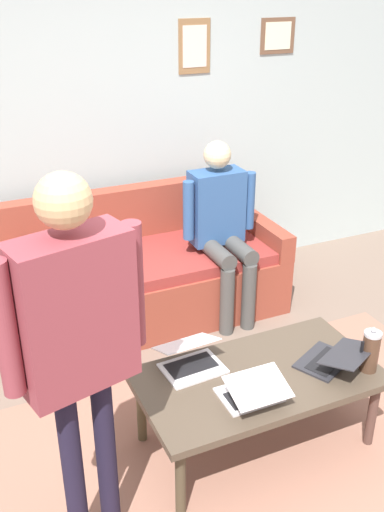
{
  "coord_description": "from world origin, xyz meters",
  "views": [
    {
      "loc": [
        1.24,
        1.94,
        2.3
      ],
      "look_at": [
        -0.03,
        -0.88,
        0.8
      ],
      "focal_mm": 41.15,
      "sensor_mm": 36.0,
      "label": 1
    }
  ],
  "objects_px": {
    "coffee_table": "(258,382)",
    "laptop_center": "(252,392)",
    "laptop_right": "(332,359)",
    "person_seated": "(221,221)",
    "couch": "(145,275)",
    "person_standing": "(76,332)",
    "laptop_left": "(190,359)",
    "french_press": "(370,351)"
  },
  "relations": [
    {
      "from": "laptop_center",
      "to": "laptop_right",
      "type": "relative_size",
      "value": 0.68
    },
    {
      "from": "laptop_right",
      "to": "person_seated",
      "type": "xyz_separation_m",
      "value": [
        -0.05,
        -1.38,
        0.24
      ]
    },
    {
      "from": "laptop_right",
      "to": "french_press",
      "type": "bearing_deg",
      "value": 145.05
    },
    {
      "from": "couch",
      "to": "laptop_right",
      "type": "relative_size",
      "value": 4.54
    },
    {
      "from": "couch",
      "to": "laptop_left",
      "type": "height_order",
      "value": "couch"
    },
    {
      "from": "couch",
      "to": "laptop_center",
      "type": "bearing_deg",
      "value": 87.9
    },
    {
      "from": "laptop_center",
      "to": "coffee_table",
      "type": "bearing_deg",
      "value": -129.46
    },
    {
      "from": "laptop_left",
      "to": "laptop_right",
      "type": "height_order",
      "value": "laptop_left"
    },
    {
      "from": "person_standing",
      "to": "person_seated",
      "type": "bearing_deg",
      "value": -132.19
    },
    {
      "from": "person_seated",
      "to": "couch",
      "type": "bearing_deg",
      "value": -24.32
    },
    {
      "from": "coffee_table",
      "to": "person_seated",
      "type": "height_order",
      "value": "person_seated"
    },
    {
      "from": "coffee_table",
      "to": "french_press",
      "type": "distance_m",
      "value": 0.59
    },
    {
      "from": "laptop_left",
      "to": "french_press",
      "type": "height_order",
      "value": "french_press"
    },
    {
      "from": "laptop_center",
      "to": "person_seated",
      "type": "relative_size",
      "value": 0.23
    },
    {
      "from": "couch",
      "to": "person_standing",
      "type": "distance_m",
      "value": 2.12
    },
    {
      "from": "laptop_left",
      "to": "person_seated",
      "type": "relative_size",
      "value": 0.25
    },
    {
      "from": "couch",
      "to": "laptop_center",
      "type": "height_order",
      "value": "couch"
    },
    {
      "from": "person_seated",
      "to": "person_standing",
      "type": "bearing_deg",
      "value": 47.81
    },
    {
      "from": "couch",
      "to": "person_standing",
      "type": "xyz_separation_m",
      "value": [
        0.88,
        1.75,
        0.79
      ]
    },
    {
      "from": "coffee_table",
      "to": "laptop_center",
      "type": "relative_size",
      "value": 4.25
    },
    {
      "from": "laptop_center",
      "to": "french_press",
      "type": "xyz_separation_m",
      "value": [
        -0.66,
        0.04,
        0.07
      ]
    },
    {
      "from": "coffee_table",
      "to": "laptop_center",
      "type": "height_order",
      "value": "laptop_center"
    },
    {
      "from": "laptop_center",
      "to": "person_standing",
      "type": "distance_m",
      "value": 1.03
    },
    {
      "from": "laptop_right",
      "to": "person_seated",
      "type": "bearing_deg",
      "value": -92.02
    },
    {
      "from": "laptop_center",
      "to": "couch",
      "type": "bearing_deg",
      "value": -92.1
    },
    {
      "from": "french_press",
      "to": "person_standing",
      "type": "relative_size",
      "value": 0.15
    },
    {
      "from": "french_press",
      "to": "laptop_center",
      "type": "bearing_deg",
      "value": -3.53
    },
    {
      "from": "coffee_table",
      "to": "laptop_left",
      "type": "bearing_deg",
      "value": -35.51
    },
    {
      "from": "coffee_table",
      "to": "laptop_center",
      "type": "xyz_separation_m",
      "value": [
        0.13,
        0.15,
        0.09
      ]
    },
    {
      "from": "couch",
      "to": "person_standing",
      "type": "bearing_deg",
      "value": 63.24
    },
    {
      "from": "person_standing",
      "to": "coffee_table",
      "type": "bearing_deg",
      "value": -166.25
    },
    {
      "from": "person_standing",
      "to": "person_seated",
      "type": "height_order",
      "value": "person_standing"
    },
    {
      "from": "couch",
      "to": "coffee_table",
      "type": "distance_m",
      "value": 1.52
    },
    {
      "from": "french_press",
      "to": "person_standing",
      "type": "bearing_deg",
      "value": 1.46
    },
    {
      "from": "laptop_left",
      "to": "person_seated",
      "type": "xyz_separation_m",
      "value": [
        -0.72,
        -1.09,
        0.24
      ]
    },
    {
      "from": "laptop_left",
      "to": "couch",
      "type": "bearing_deg",
      "value": -99.72
    },
    {
      "from": "person_seated",
      "to": "laptop_center",
      "type": "bearing_deg",
      "value": 68.8
    },
    {
      "from": "couch",
      "to": "person_seated",
      "type": "distance_m",
      "value": 0.69
    },
    {
      "from": "laptop_right",
      "to": "couch",
      "type": "bearing_deg",
      "value": -74.34
    },
    {
      "from": "coffee_table",
      "to": "couch",
      "type": "bearing_deg",
      "value": -87.56
    },
    {
      "from": "couch",
      "to": "coffee_table",
      "type": "height_order",
      "value": "couch"
    },
    {
      "from": "french_press",
      "to": "laptop_right",
      "type": "bearing_deg",
      "value": -34.95
    }
  ]
}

